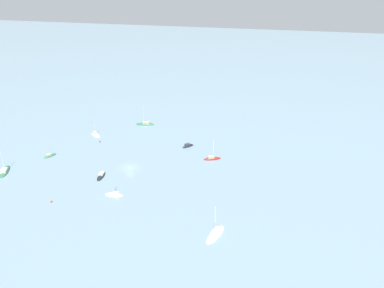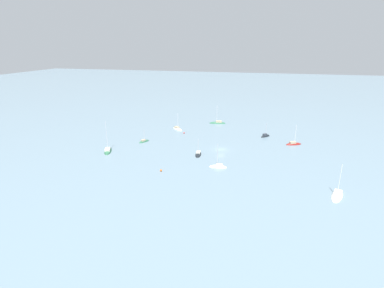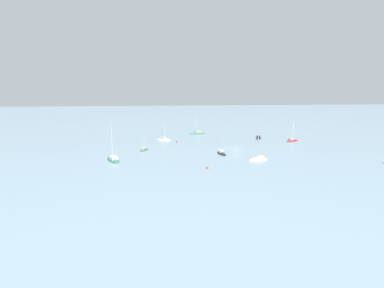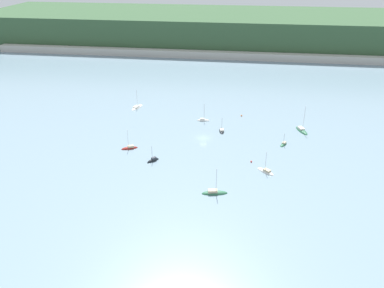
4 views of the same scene
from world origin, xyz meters
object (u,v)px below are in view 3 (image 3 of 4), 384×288
Objects in this scene: sailboat_6 at (259,159)px; mooring_buoy_0 at (207,167)px; sailboat_5 at (164,140)px; sailboat_1 at (221,154)px; sailboat_0 at (197,134)px; sailboat_3 at (144,150)px; mooring_buoy_1 at (177,141)px; sailboat_2 at (113,160)px; sailboat_8 at (292,141)px; sailboat_4 at (258,138)px.

sailboat_6 reaches higher than mooring_buoy_0.
sailboat_1 is at bearing -20.81° from sailboat_5.
sailboat_0 is 14.83× the size of mooring_buoy_0.
sailboat_1 is (-0.76, 42.78, -0.02)m from sailboat_0.
sailboat_3 is 18.62m from mooring_buoy_1.
sailboat_5 is at bearing -47.24° from sailboat_2.
sailboat_3 is 0.65× the size of sailboat_6.
sailboat_5 is 48.66m from sailboat_8.
sailboat_6 and sailboat_8 have the same top height.
sailboat_4 is 0.80× the size of sailboat_8.
sailboat_4 is 37.42m from sailboat_5.
sailboat_6 is (-31.49, 17.46, 0.02)m from sailboat_3.
sailboat_6 is 14.47× the size of mooring_buoy_1.
sailboat_4 is (-52.49, -31.16, -0.00)m from sailboat_2.
sailboat_4 reaches higher than sailboat_3.
sailboat_3 is at bearing -34.31° from sailboat_6.
mooring_buoy_0 is at bearing -162.02° from sailboat_8.
sailboat_6 is 37.53m from mooring_buoy_1.
sailboat_0 reaches higher than mooring_buoy_1.
sailboat_1 is 11.13× the size of mooring_buoy_1.
sailboat_3 is 55.94m from sailboat_8.
sailboat_2 is 2.16× the size of sailboat_3.
sailboat_6 is 17.23m from mooring_buoy_0.
sailboat_6 is 13.18× the size of mooring_buoy_0.
sailboat_1 is 34.15m from sailboat_4.
sailboat_2 is at bearing -11.83° from sailboat_6.
sailboat_2 is 1.39× the size of sailboat_8.
sailboat_1 is at bearing 80.42° from sailboat_0.
sailboat_1 is 10.14× the size of mooring_buoy_0.
sailboat_8 reaches higher than mooring_buoy_0.
sailboat_2 reaches higher than mooring_buoy_0.
sailboat_0 is at bearing 174.36° from sailboat_1.
sailboat_6 is at bearing 35.94° from sailboat_1.
mooring_buoy_1 is (10.71, 19.86, 0.16)m from sailboat_0.
sailboat_1 reaches higher than sailboat_3.
sailboat_1 is 24.70m from sailboat_3.
sailboat_2 is 20.14× the size of mooring_buoy_1.
sailboat_2 reaches higher than sailboat_8.
mooring_buoy_0 is (-23.75, 11.66, 0.19)m from sailboat_2.
sailboat_6 is 36.60m from sailboat_8.
mooring_buoy_0 is 39.28m from mooring_buoy_1.
sailboat_3 is at bearing 154.70° from sailboat_4.
sailboat_0 is 1.41× the size of sailboat_4.
sailboat_1 is at bearing -176.21° from sailboat_4.
sailboat_8 is at bearing -51.66° from sailboat_3.
sailboat_5 is 0.95× the size of sailboat_6.
sailboat_6 is (-9.04, 51.78, -0.01)m from sailboat_0.
sailboat_1 is 17.77m from mooring_buoy_0.
sailboat_4 reaches higher than mooring_buoy_0.
sailboat_3 is (22.45, 34.32, -0.03)m from sailboat_0.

